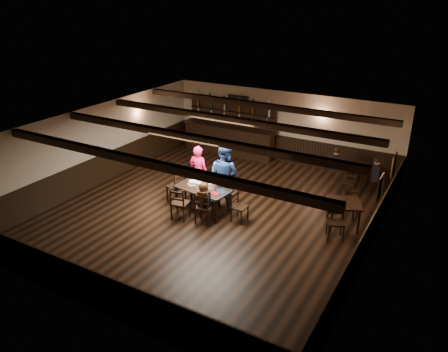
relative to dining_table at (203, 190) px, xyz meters
The scene contains 25 objects.
ground 0.77m from the dining_table, 19.55° to the left, with size 10.00×10.00×0.00m, color black.
room_shell 1.14m from the dining_table, 24.43° to the left, with size 9.02×10.02×2.71m.
dining_table is the anchor object (origin of this frame).
chair_near_left 0.87m from the dining_table, 110.62° to the right, with size 0.53×0.51×1.00m.
chair_near_right 0.79m from the dining_table, 57.91° to the right, with size 0.51×0.49×0.97m.
chair_end_left 1.00m from the dining_table, behind, with size 0.55×0.57×1.03m.
chair_end_right 1.17m from the dining_table, ahead, with size 0.42×0.44×0.89m.
chair_far_pushed 1.64m from the dining_table, 129.51° to the left, with size 0.56×0.55×0.88m.
woman_pink 0.99m from the dining_table, 130.19° to the left, with size 0.63×0.41×1.73m, color red.
man_blue 0.81m from the dining_table, 61.61° to the left, with size 0.97×0.76×2.00m, color navy.
seated_person 0.73m from the dining_table, 55.98° to the right, with size 0.33×0.50×0.81m.
cake 0.44m from the dining_table, 165.61° to the left, with size 0.34×0.34×0.11m.
plate_stack_a 0.20m from the dining_table, 155.10° to the right, with size 0.19×0.19×0.18m, color white.
plate_stack_b 0.33m from the dining_table, 12.37° to the left, with size 0.17×0.17×0.20m, color white.
tea_light 0.14m from the dining_table, 49.75° to the left, with size 0.04×0.04×0.06m.
salt_shaker 0.33m from the dining_table, 20.96° to the right, with size 0.04×0.04×0.10m, color silver.
pepper_shaker 0.47m from the dining_table, 20.07° to the right, with size 0.03×0.03×0.08m, color #A5A8AD.
drink_glass 0.33m from the dining_table, 11.75° to the left, with size 0.06×0.06×0.10m, color silver.
menu_red 0.49m from the dining_table, 14.73° to the right, with size 0.26×0.18×0.00m, color maroon.
menu_blue 0.60m from the dining_table, ahead, with size 0.32×0.23×0.00m, color #0D2045.
bar_counter 5.15m from the dining_table, 110.14° to the left, with size 4.00×0.70×2.20m.
back_table_a 4.04m from the dining_table, 16.24° to the left, with size 1.17×1.17×0.75m.
back_table_b 5.27m from the dining_table, 49.26° to the left, with size 0.76×0.76×0.75m.
bg_patron_left 4.88m from the dining_table, 55.17° to the left, with size 0.31×0.42×0.79m.
bg_patron_right 5.63m from the dining_table, 42.67° to the left, with size 0.27×0.40×0.76m.
Camera 1 is at (5.99, -9.93, 6.09)m, focal length 35.00 mm.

